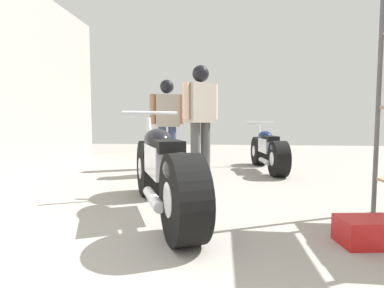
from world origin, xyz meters
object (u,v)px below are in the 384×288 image
motorcycle_maroon_cruiser (163,171)px  mechanic_in_blue (167,116)px  motorcycle_black_naked (268,151)px  red_toolbox (368,232)px  mechanic_with_helmet (201,109)px

motorcycle_maroon_cruiser → mechanic_in_blue: bearing=100.1°
motorcycle_maroon_cruiser → motorcycle_black_naked: bearing=63.1°
red_toolbox → mechanic_with_helmet: bearing=116.3°
mechanic_in_blue → mechanic_with_helmet: 0.79m
motorcycle_black_naked → mechanic_in_blue: (-1.81, 0.07, 0.62)m
mechanic_in_blue → red_toolbox: size_ratio=4.23×
mechanic_in_blue → motorcycle_black_naked: bearing=-2.3°
motorcycle_maroon_cruiser → red_toolbox: bearing=-18.6°
motorcycle_black_naked → red_toolbox: bearing=-86.3°
motorcycle_black_naked → mechanic_with_helmet: mechanic_with_helmet is taller
motorcycle_black_naked → mechanic_in_blue: size_ratio=1.14×
mechanic_with_helmet → red_toolbox: size_ratio=4.64×
red_toolbox → motorcycle_maroon_cruiser: bearing=161.4°
motorcycle_maroon_cruiser → motorcycle_black_naked: motorcycle_maroon_cruiser is taller
motorcycle_black_naked → red_toolbox: motorcycle_black_naked is taller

